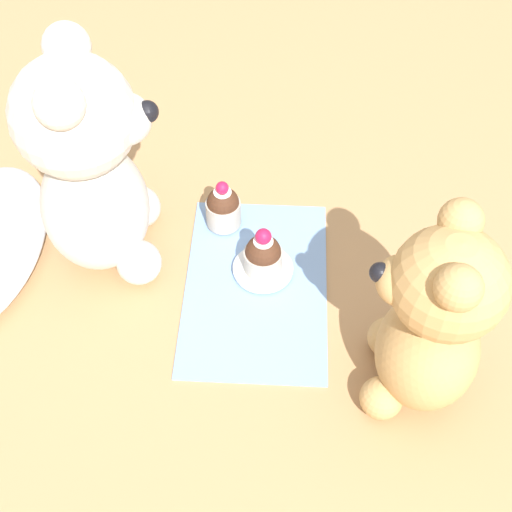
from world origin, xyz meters
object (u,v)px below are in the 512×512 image
at_px(saucer_plate, 263,269).
at_px(cupcake_near_tan_bear, 263,255).
at_px(teddy_bear_cream, 90,167).
at_px(cupcake_near_cream_bear, 223,207).
at_px(teddy_bear_tan, 433,322).

bearing_deg(saucer_plate, cupcake_near_tan_bear, 26.57).
distance_m(teddy_bear_cream, cupcake_near_cream_bear, 0.18).
distance_m(teddy_bear_tan, cupcake_near_tan_bear, 0.23).
xyz_separation_m(teddy_bear_tan, cupcake_near_cream_bear, (0.22, 0.22, -0.08)).
xyz_separation_m(cupcake_near_cream_bear, cupcake_near_tan_bear, (-0.08, -0.05, 0.00)).
bearing_deg(saucer_plate, teddy_bear_cream, 82.22).
xyz_separation_m(saucer_plate, cupcake_near_tan_bear, (0.00, 0.00, 0.03)).
relative_size(teddy_bear_cream, saucer_plate, 3.95).
bearing_deg(cupcake_near_cream_bear, teddy_bear_cream, 109.79).
relative_size(teddy_bear_tan, cupcake_near_cream_bear, 3.45).
distance_m(teddy_bear_cream, saucer_plate, 0.23).
xyz_separation_m(teddy_bear_cream, teddy_bear_tan, (-0.17, -0.36, -0.02)).
bearing_deg(teddy_bear_tan, cupcake_near_tan_bear, -121.55).
bearing_deg(cupcake_near_tan_bear, teddy_bear_cream, 82.22).
bearing_deg(teddy_bear_tan, teddy_bear_cream, -106.24).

